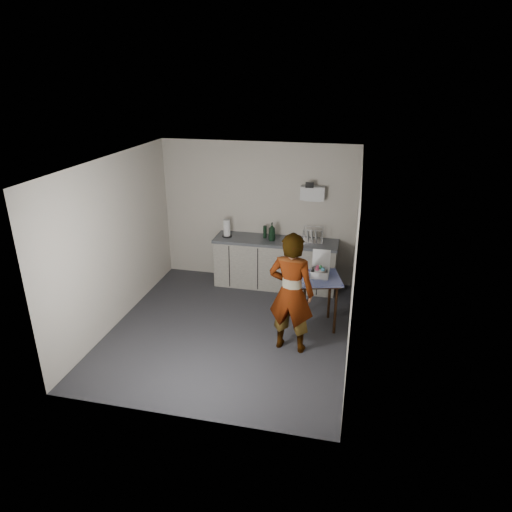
% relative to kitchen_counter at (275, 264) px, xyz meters
% --- Properties ---
extents(ground, '(4.00, 4.00, 0.00)m').
position_rel_kitchen_counter_xyz_m(ground, '(-0.40, -1.70, -0.43)').
color(ground, '#2C2C31').
rests_on(ground, ground).
extents(wall_back, '(3.60, 0.02, 2.60)m').
position_rel_kitchen_counter_xyz_m(wall_back, '(-0.40, 0.29, 0.87)').
color(wall_back, beige).
rests_on(wall_back, ground).
extents(wall_right, '(0.02, 4.00, 2.60)m').
position_rel_kitchen_counter_xyz_m(wall_right, '(1.39, -1.70, 0.87)').
color(wall_right, beige).
rests_on(wall_right, ground).
extents(wall_left, '(0.02, 4.00, 2.60)m').
position_rel_kitchen_counter_xyz_m(wall_left, '(-2.19, -1.70, 0.87)').
color(wall_left, beige).
rests_on(wall_left, ground).
extents(ceiling, '(3.60, 4.00, 0.01)m').
position_rel_kitchen_counter_xyz_m(ceiling, '(-0.40, -1.70, 2.17)').
color(ceiling, silver).
rests_on(ceiling, wall_back).
extents(kitchen_counter, '(2.24, 0.62, 0.91)m').
position_rel_kitchen_counter_xyz_m(kitchen_counter, '(0.00, 0.00, 0.00)').
color(kitchen_counter, black).
rests_on(kitchen_counter, ground).
extents(wall_shelf, '(0.42, 0.18, 0.37)m').
position_rel_kitchen_counter_xyz_m(wall_shelf, '(0.60, 0.22, 1.32)').
color(wall_shelf, white).
rests_on(wall_shelf, ground).
extents(side_table, '(0.79, 0.79, 0.84)m').
position_rel_kitchen_counter_xyz_m(side_table, '(0.90, -1.29, 0.30)').
color(side_table, '#361B0C').
rests_on(side_table, ground).
extents(standing_man, '(0.69, 0.50, 1.76)m').
position_rel_kitchen_counter_xyz_m(standing_man, '(0.58, -2.00, 0.46)').
color(standing_man, '#B2A593').
rests_on(standing_man, ground).
extents(soap_bottle, '(0.14, 0.14, 0.33)m').
position_rel_kitchen_counter_xyz_m(soap_bottle, '(-0.06, -0.05, 0.65)').
color(soap_bottle, black).
rests_on(soap_bottle, kitchen_counter).
extents(soda_can, '(0.07, 0.07, 0.13)m').
position_rel_kitchen_counter_xyz_m(soda_can, '(-0.07, -0.01, 0.55)').
color(soda_can, red).
rests_on(soda_can, kitchen_counter).
extents(dark_bottle, '(0.07, 0.07, 0.23)m').
position_rel_kitchen_counter_xyz_m(dark_bottle, '(-0.21, 0.07, 0.60)').
color(dark_bottle, black).
rests_on(dark_bottle, kitchen_counter).
extents(paper_towel, '(0.18, 0.18, 0.32)m').
position_rel_kitchen_counter_xyz_m(paper_towel, '(-0.91, -0.02, 0.63)').
color(paper_towel, black).
rests_on(paper_towel, kitchen_counter).
extents(dish_rack, '(0.36, 0.27, 0.25)m').
position_rel_kitchen_counter_xyz_m(dish_rack, '(0.65, 0.06, 0.54)').
color(dish_rack, white).
rests_on(dish_rack, kitchen_counter).
extents(bakery_box, '(0.27, 0.28, 0.38)m').
position_rel_kitchen_counter_xyz_m(bakery_box, '(0.91, -1.23, 0.49)').
color(bakery_box, white).
rests_on(bakery_box, side_table).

